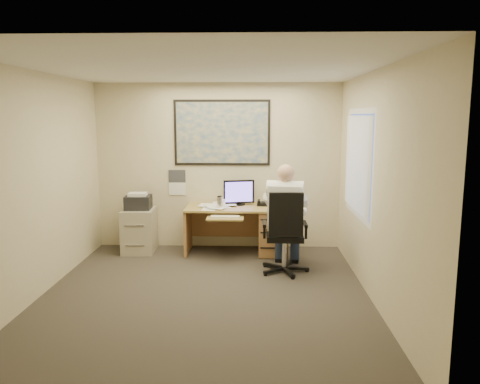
{
  "coord_description": "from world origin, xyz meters",
  "views": [
    {
      "loc": [
        0.6,
        -5.38,
        2.17
      ],
      "look_at": [
        0.39,
        1.3,
        1.08
      ],
      "focal_mm": 35.0,
      "sensor_mm": 36.0,
      "label": 1
    }
  ],
  "objects_px": {
    "filing_cabinet": "(139,226)",
    "person": "(285,218)",
    "desk": "(257,225)",
    "office_chair": "(285,249)"
  },
  "relations": [
    {
      "from": "filing_cabinet",
      "to": "desk",
      "type": "bearing_deg",
      "value": -2.88
    },
    {
      "from": "office_chair",
      "to": "person",
      "type": "bearing_deg",
      "value": 90.4
    },
    {
      "from": "person",
      "to": "filing_cabinet",
      "type": "bearing_deg",
      "value": 167.8
    },
    {
      "from": "filing_cabinet",
      "to": "office_chair",
      "type": "height_order",
      "value": "office_chair"
    },
    {
      "from": "person",
      "to": "office_chair",
      "type": "bearing_deg",
      "value": -80.46
    },
    {
      "from": "desk",
      "to": "person",
      "type": "relative_size",
      "value": 1.06
    },
    {
      "from": "filing_cabinet",
      "to": "office_chair",
      "type": "distance_m",
      "value": 2.48
    },
    {
      "from": "office_chair",
      "to": "desk",
      "type": "bearing_deg",
      "value": 111.26
    },
    {
      "from": "desk",
      "to": "filing_cabinet",
      "type": "height_order",
      "value": "desk"
    },
    {
      "from": "filing_cabinet",
      "to": "person",
      "type": "xyz_separation_m",
      "value": [
        2.28,
        -0.9,
        0.34
      ]
    }
  ]
}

